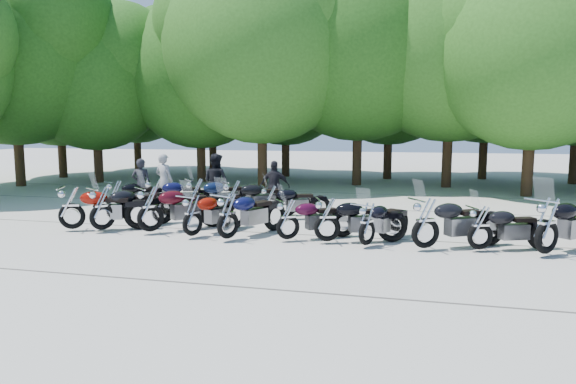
% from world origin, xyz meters
% --- Properties ---
extents(ground, '(90.00, 90.00, 0.00)m').
position_xyz_m(ground, '(0.00, 0.00, 0.00)').
color(ground, '#A4A094').
rests_on(ground, ground).
extents(tree_0, '(7.50, 7.50, 9.21)m').
position_xyz_m(tree_0, '(-15.42, 12.98, 5.45)').
color(tree_0, '#3A2614').
rests_on(tree_0, ground).
extents(tree_1, '(6.97, 6.97, 8.55)m').
position_xyz_m(tree_1, '(-12.04, 11.24, 5.06)').
color(tree_1, '#3A2614').
rests_on(tree_1, ground).
extents(tree_2, '(7.31, 7.31, 8.97)m').
position_xyz_m(tree_2, '(-7.25, 12.84, 5.31)').
color(tree_2, '#3A2614').
rests_on(tree_2, ground).
extents(tree_3, '(8.70, 8.70, 10.67)m').
position_xyz_m(tree_3, '(-3.57, 11.24, 6.32)').
color(tree_3, '#3A2614').
rests_on(tree_3, ground).
extents(tree_4, '(9.13, 9.13, 11.20)m').
position_xyz_m(tree_4, '(0.54, 13.09, 6.64)').
color(tree_4, '#3A2614').
rests_on(tree_4, ground).
extents(tree_5, '(9.04, 9.04, 11.10)m').
position_xyz_m(tree_5, '(4.61, 13.20, 6.57)').
color(tree_5, '#3A2614').
rests_on(tree_5, ground).
extents(tree_6, '(8.00, 8.00, 9.82)m').
position_xyz_m(tree_6, '(7.55, 10.82, 5.81)').
color(tree_6, '#3A2614').
rests_on(tree_6, ground).
extents(tree_9, '(7.59, 7.59, 9.32)m').
position_xyz_m(tree_9, '(-13.53, 17.59, 5.52)').
color(tree_9, '#3A2614').
rests_on(tree_9, ground).
extents(tree_10, '(7.78, 7.78, 9.55)m').
position_xyz_m(tree_10, '(-8.29, 16.97, 5.66)').
color(tree_10, '#3A2614').
rests_on(tree_10, ground).
extents(tree_11, '(7.56, 7.56, 9.28)m').
position_xyz_m(tree_11, '(-3.76, 16.43, 5.49)').
color(tree_11, '#3A2614').
rests_on(tree_11, ground).
extents(tree_12, '(7.88, 7.88, 9.67)m').
position_xyz_m(tree_12, '(1.80, 16.47, 5.72)').
color(tree_12, '#3A2614').
rests_on(tree_12, ground).
extents(tree_13, '(8.31, 8.31, 10.20)m').
position_xyz_m(tree_13, '(6.69, 17.47, 6.04)').
color(tree_13, '#3A2614').
rests_on(tree_13, ground).
extents(tree_17, '(8.31, 8.31, 10.20)m').
position_xyz_m(tree_17, '(-14.68, 9.00, 6.04)').
color(tree_17, '#3A2614').
rests_on(tree_17, ground).
extents(motorcycle_0, '(2.50, 1.60, 1.36)m').
position_xyz_m(motorcycle_0, '(-5.65, 0.46, 0.68)').
color(motorcycle_0, '#7B0C04').
rests_on(motorcycle_0, ground).
extents(motorcycle_1, '(1.98, 2.39, 1.36)m').
position_xyz_m(motorcycle_1, '(-4.80, 0.56, 0.68)').
color(motorcycle_1, black).
rests_on(motorcycle_1, ground).
extents(motorcycle_2, '(2.23, 2.34, 1.40)m').
position_xyz_m(motorcycle_2, '(-3.45, 0.64, 0.70)').
color(motorcycle_2, '#380710').
rests_on(motorcycle_2, ground).
extents(motorcycle_3, '(1.49, 2.27, 1.24)m').
position_xyz_m(motorcycle_3, '(-2.19, 0.45, 0.62)').
color(motorcycle_3, maroon).
rests_on(motorcycle_3, ground).
extents(motorcycle_4, '(1.70, 2.40, 1.32)m').
position_xyz_m(motorcycle_4, '(-1.22, 0.34, 0.66)').
color(motorcycle_4, '#0C0E35').
rests_on(motorcycle_4, ground).
extents(motorcycle_5, '(2.08, 1.69, 1.18)m').
position_xyz_m(motorcycle_5, '(0.21, 0.63, 0.59)').
color(motorcycle_5, '#30061C').
rests_on(motorcycle_5, ground).
extents(motorcycle_6, '(2.32, 1.42, 1.26)m').
position_xyz_m(motorcycle_6, '(1.17, 0.63, 0.63)').
color(motorcycle_6, black).
rests_on(motorcycle_6, ground).
extents(motorcycle_7, '(1.54, 2.13, 1.18)m').
position_xyz_m(motorcycle_7, '(2.12, 0.47, 0.59)').
color(motorcycle_7, black).
rests_on(motorcycle_7, ground).
extents(motorcycle_8, '(2.43, 1.87, 1.36)m').
position_xyz_m(motorcycle_8, '(3.42, 0.45, 0.68)').
color(motorcycle_8, black).
rests_on(motorcycle_8, ground).
extents(motorcycle_9, '(2.16, 1.36, 1.17)m').
position_xyz_m(motorcycle_9, '(4.60, 0.64, 0.59)').
color(motorcycle_9, black).
rests_on(motorcycle_9, ground).
extents(motorcycle_10, '(2.38, 2.34, 1.45)m').
position_xyz_m(motorcycle_10, '(5.91, 0.51, 0.72)').
color(motorcycle_10, black).
rests_on(motorcycle_10, ground).
extents(motorcycle_11, '(1.75, 2.15, 1.22)m').
position_xyz_m(motorcycle_11, '(-6.00, 3.11, 0.61)').
color(motorcycle_11, black).
rests_on(motorcycle_11, ground).
extents(motorcycle_12, '(2.36, 1.69, 1.30)m').
position_xyz_m(motorcycle_12, '(-4.75, 3.35, 0.65)').
color(motorcycle_12, black).
rests_on(motorcycle_12, ground).
extents(motorcycle_13, '(2.31, 2.11, 1.36)m').
position_xyz_m(motorcycle_13, '(-3.29, 3.20, 0.68)').
color(motorcycle_13, '#0B1532').
rests_on(motorcycle_13, ground).
extents(motorcycle_14, '(2.37, 1.90, 1.34)m').
position_xyz_m(motorcycle_14, '(-2.07, 3.17, 0.67)').
color(motorcycle_14, black).
rests_on(motorcycle_14, ground).
extents(motorcycle_15, '(2.16, 1.47, 1.18)m').
position_xyz_m(motorcycle_15, '(-0.96, 3.25, 0.59)').
color(motorcycle_15, black).
rests_on(motorcycle_15, ground).
extents(rider_0, '(0.71, 0.56, 1.73)m').
position_xyz_m(rider_0, '(-5.61, 4.02, 0.86)').
color(rider_0, black).
rests_on(rider_0, ground).
extents(rider_1, '(1.11, 0.99, 1.89)m').
position_xyz_m(rider_1, '(-3.20, 4.59, 0.95)').
color(rider_1, black).
rests_on(rider_1, ground).
extents(rider_2, '(1.02, 0.50, 1.68)m').
position_xyz_m(rider_2, '(-1.21, 4.69, 0.84)').
color(rider_2, black).
rests_on(rider_2, ground).
extents(rider_3, '(0.77, 0.59, 1.87)m').
position_xyz_m(rider_3, '(-5.06, 4.56, 0.93)').
color(rider_3, '#9D9DA0').
rests_on(rider_3, ground).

